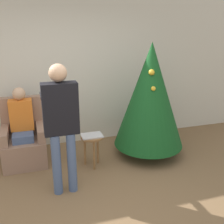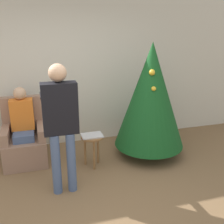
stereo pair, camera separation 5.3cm
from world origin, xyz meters
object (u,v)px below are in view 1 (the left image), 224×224
(person_standing, at_px, (61,118))
(side_stool, at_px, (92,142))
(armchair, at_px, (24,141))
(christmas_tree, at_px, (150,96))
(person_seated, at_px, (22,123))

(person_standing, relative_size, side_stool, 3.35)
(side_stool, bearing_deg, armchair, 154.02)
(christmas_tree, relative_size, person_standing, 1.12)
(armchair, height_order, person_standing, person_standing)
(person_seated, bearing_deg, person_standing, -62.27)
(armchair, distance_m, person_seated, 0.34)
(christmas_tree, bearing_deg, person_standing, -157.26)
(christmas_tree, bearing_deg, side_stool, -173.20)
(christmas_tree, relative_size, person_seated, 1.55)
(armchair, relative_size, person_standing, 0.61)
(armchair, xyz_separation_m, person_seated, (-0.00, -0.04, 0.33))
(person_standing, bearing_deg, armchair, 116.91)
(person_seated, bearing_deg, side_stool, -24.38)
(person_seated, height_order, side_stool, person_seated)
(christmas_tree, distance_m, armchair, 2.22)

